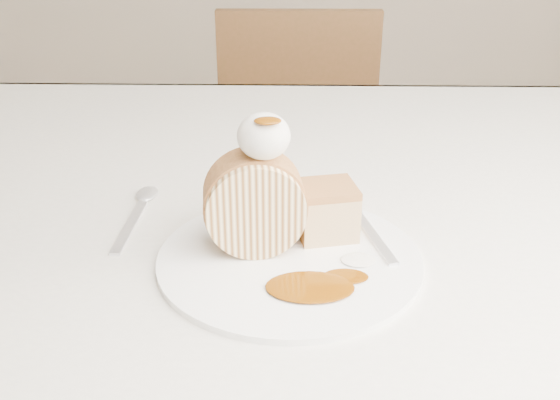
{
  "coord_description": "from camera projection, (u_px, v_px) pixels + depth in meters",
  "views": [
    {
      "loc": [
        -0.04,
        -0.58,
        1.09
      ],
      "look_at": [
        -0.06,
        -0.01,
        0.82
      ],
      "focal_mm": 40.0,
      "sensor_mm": 36.0,
      "label": 1
    }
  ],
  "objects": [
    {
      "name": "chair_far",
      "position": [
        297.0,
        138.0,
        1.73
      ],
      "size": [
        0.4,
        0.4,
        0.85
      ],
      "rotation": [
        0.0,
        0.0,
        3.15
      ],
      "color": "brown",
      "rests_on": "ground"
    },
    {
      "name": "caramel_drizzle",
      "position": [
        268.0,
        115.0,
        0.58
      ],
      "size": [
        0.03,
        0.02,
        0.01
      ],
      "primitive_type": "ellipsoid",
      "color": "#693404",
      "rests_on": "whipped_cream"
    },
    {
      "name": "table",
      "position": [
        323.0,
        233.0,
        0.89
      ],
      "size": [
        1.4,
        0.9,
        0.75
      ],
      "color": "silver",
      "rests_on": "ground"
    },
    {
      "name": "whipped_cream",
      "position": [
        264.0,
        136.0,
        0.61
      ],
      "size": [
        0.05,
        0.05,
        0.05
      ],
      "primitive_type": "ellipsoid",
      "color": "white",
      "rests_on": "roulade_slice"
    },
    {
      "name": "plate",
      "position": [
        289.0,
        258.0,
        0.65
      ],
      "size": [
        0.33,
        0.33,
        0.01
      ],
      "primitive_type": "cylinder",
      "rotation": [
        0.0,
        0.0,
        0.22
      ],
      "color": "white",
      "rests_on": "table"
    },
    {
      "name": "fork",
      "position": [
        374.0,
        237.0,
        0.68
      ],
      "size": [
        0.06,
        0.16,
        0.0
      ],
      "primitive_type": "cube",
      "rotation": [
        0.0,
        0.0,
        0.24
      ],
      "color": "silver",
      "rests_on": "plate"
    },
    {
      "name": "spoon",
      "position": [
        130.0,
        226.0,
        0.71
      ],
      "size": [
        0.03,
        0.16,
        0.0
      ],
      "primitive_type": "cube",
      "rotation": [
        0.0,
        0.0,
        -0.02
      ],
      "color": "silver",
      "rests_on": "table"
    },
    {
      "name": "cake_chunk",
      "position": [
        326.0,
        214.0,
        0.68
      ],
      "size": [
        0.07,
        0.07,
        0.05
      ],
      "primitive_type": "cube",
      "rotation": [
        0.0,
        0.0,
        0.22
      ],
      "color": "#AB7441",
      "rests_on": "plate"
    },
    {
      "name": "caramel_pool",
      "position": [
        310.0,
        287.0,
        0.59
      ],
      "size": [
        0.1,
        0.07,
        0.0
      ],
      "primitive_type": null,
      "rotation": [
        0.0,
        0.0,
        0.22
      ],
      "color": "#693404",
      "rests_on": "plate"
    },
    {
      "name": "roulade_slice",
      "position": [
        255.0,
        204.0,
        0.64
      ],
      "size": [
        0.11,
        0.07,
        0.1
      ],
      "primitive_type": "cylinder",
      "rotation": [
        1.57,
        0.0,
        0.13
      ],
      "color": "#FFE9B1",
      "rests_on": "plate"
    }
  ]
}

